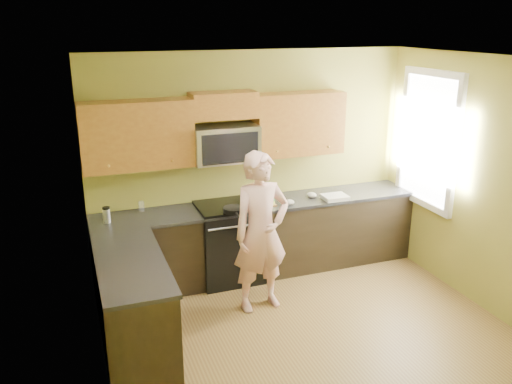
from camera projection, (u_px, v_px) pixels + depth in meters
name	position (u px, v px, depth m)	size (l,w,h in m)	color
floor	(321.00, 345.00, 5.16)	(4.00, 4.00, 0.00)	brown
ceiling	(334.00, 61.00, 4.32)	(4.00, 4.00, 0.00)	white
wall_back	(252.00, 162.00, 6.53)	(4.00, 4.00, 0.00)	olive
wall_front	(493.00, 334.00, 2.96)	(4.00, 4.00, 0.00)	olive
wall_left	(96.00, 247.00, 4.08)	(4.00, 4.00, 0.00)	olive
wall_right	(502.00, 192.00, 5.40)	(4.00, 4.00, 0.00)	olive
cabinet_back_run	(260.00, 239.00, 6.54)	(4.00, 0.60, 0.88)	black
cabinet_left_run	(133.00, 307.00, 5.00)	(0.60, 1.60, 0.88)	black
countertop_back	(260.00, 204.00, 6.39)	(4.00, 0.62, 0.04)	black
countertop_left	(130.00, 262.00, 4.86)	(0.62, 1.60, 0.04)	black
stove	(230.00, 242.00, 6.38)	(0.76, 0.65, 0.95)	black
microwave	(225.00, 161.00, 6.18)	(0.76, 0.40, 0.42)	silver
upper_cab_left	(139.00, 168.00, 5.89)	(1.22, 0.33, 0.75)	brown
upper_cab_right	(297.00, 154.00, 6.52)	(1.12, 0.33, 0.75)	brown
upper_cab_over_mw	(223.00, 105.00, 6.01)	(0.76, 0.33, 0.30)	brown
window	(428.00, 140.00, 6.37)	(0.06, 1.06, 1.66)	white
woman	(261.00, 232.00, 5.61)	(0.64, 0.42, 1.75)	#E97F74
frying_pan	(234.00, 212.00, 5.99)	(0.25, 0.44, 0.06)	black
butter_tub	(269.00, 205.00, 6.32)	(0.13, 0.13, 0.09)	#EBF640
toast_slice	(271.00, 205.00, 6.29)	(0.11, 0.11, 0.01)	#B27F47
napkin_a	(290.00, 202.00, 6.31)	(0.11, 0.12, 0.06)	silver
napkin_b	(312.00, 195.00, 6.56)	(0.12, 0.13, 0.07)	silver
dish_towel	(335.00, 197.00, 6.51)	(0.30, 0.24, 0.05)	white
travel_mug	(107.00, 222.00, 5.77)	(0.08, 0.08, 0.18)	silver
glass_b	(141.00, 206.00, 6.08)	(0.07, 0.07, 0.12)	silver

